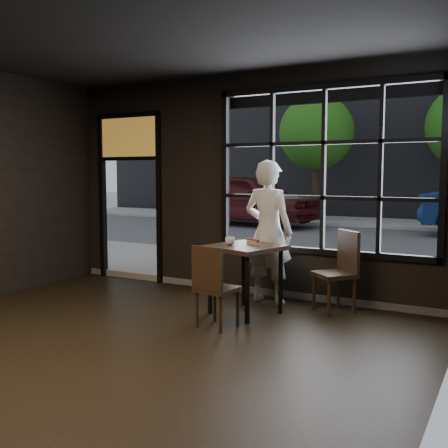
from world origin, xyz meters
The scene contains 15 objects.
floor centered at (0.00, 0.00, -0.01)m, with size 6.00×7.00×0.02m, color black.
ceiling centered at (0.00, 0.00, 3.21)m, with size 6.00×7.00×0.02m, color black.
wall_right centered at (3.00, 0.00, 1.60)m, with size 0.04×7.00×3.20m, color black.
window_frame centered at (1.20, 3.50, 1.80)m, with size 3.06×0.12×2.28m, color black.
stained_transom centered at (-2.10, 3.50, 2.35)m, with size 1.20×0.06×0.70m, color orange.
street_asphalt centered at (0.00, 24.00, -0.02)m, with size 60.00×41.00×0.04m, color #545456.
building_across centered at (0.00, 23.00, 7.50)m, with size 28.00×12.00×15.00m, color #5B5956.
cafe_table centered at (0.55, 2.48, 0.44)m, with size 0.81×0.81×0.87m, color black.
chair_near centered at (0.54, 1.79, 0.48)m, with size 0.41×0.41×0.95m, color black.
chair_window centered at (1.50, 3.09, 0.52)m, with size 0.45×0.45×1.04m, color black.
man centered at (0.55, 3.16, 0.97)m, with size 0.71×0.46×1.94m, color silver.
hotdog centered at (0.60, 2.60, 0.90)m, with size 0.20×0.08×0.06m, color tan, non-canonical shape.
cup centered at (0.36, 2.44, 0.92)m, with size 0.12×0.12×0.10m, color silver.
maroon_car centered at (-4.33, 12.58, 0.92)m, with size 1.94×4.83×1.64m, color #501618.
tree_left centered at (-2.85, 14.77, 3.19)m, with size 2.65×2.65×4.53m.
Camera 1 is at (3.47, -3.30, 1.76)m, focal length 42.00 mm.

